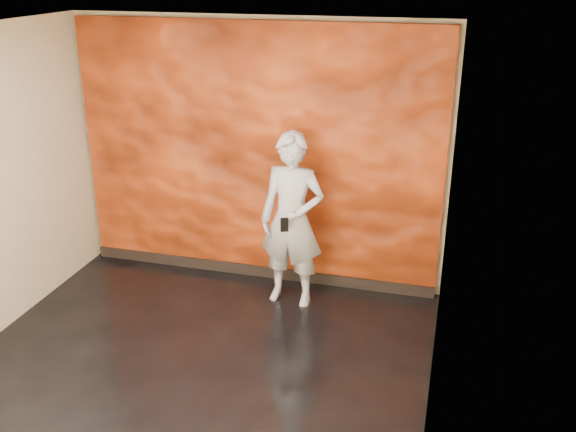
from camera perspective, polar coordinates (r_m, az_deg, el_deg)
The scene contains 5 objects.
room at distance 5.03m, azimuth -9.79°, elevation -0.69°, with size 4.02×4.02×2.81m.
feature_wall at distance 6.75m, azimuth -2.88°, elevation 5.34°, with size 3.90×0.06×2.75m, color #F45418.
baseboard at distance 7.21m, azimuth -2.78°, elevation -4.86°, with size 3.90×0.04×0.12m, color black.
man at distance 6.35m, azimuth 0.36°, elevation -0.39°, with size 0.65×0.43×1.78m, color #8F949E.
phone at distance 6.10m, azimuth -0.32°, elevation -0.78°, with size 0.08×0.02×0.14m, color black.
Camera 1 is at (2.03, -4.18, 3.31)m, focal length 40.00 mm.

